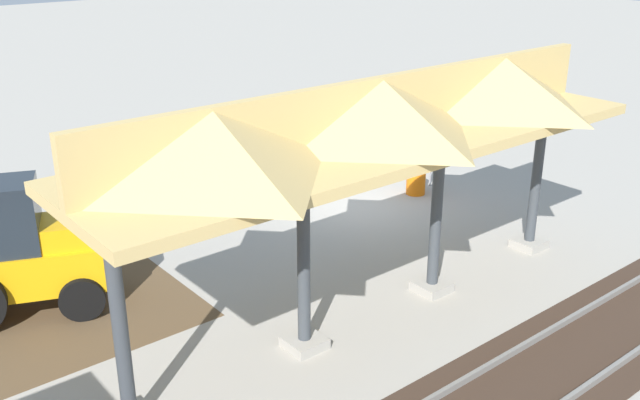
{
  "coord_description": "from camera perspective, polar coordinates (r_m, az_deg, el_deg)",
  "views": [
    {
      "loc": [
        12.65,
        13.98,
        7.46
      ],
      "look_at": [
        3.17,
        2.36,
        1.6
      ],
      "focal_mm": 40.0,
      "sensor_mm": 36.0,
      "label": 1
    }
  ],
  "objects": [
    {
      "name": "traffic_barrel",
      "position": [
        21.03,
        7.69,
        1.66
      ],
      "size": [
        0.56,
        0.56,
        0.9
      ],
      "primitive_type": "cylinder",
      "color": "orange",
      "rests_on": "ground"
    },
    {
      "name": "rail_tracks",
      "position": [
        15.74,
        23.49,
        -8.79
      ],
      "size": [
        60.0,
        2.58,
        0.15
      ],
      "color": "slate",
      "rests_on": "ground"
    },
    {
      "name": "backhoe",
      "position": [
        15.49,
        -23.37,
        -4.13
      ],
      "size": [
        5.3,
        3.14,
        2.82
      ],
      "color": "orange",
      "rests_on": "ground"
    },
    {
      "name": "platform_canopy",
      "position": [
        13.06,
        4.71,
        6.61
      ],
      "size": [
        11.71,
        3.2,
        4.9
      ],
      "color": "#9E998E",
      "rests_on": "ground"
    },
    {
      "name": "stop_sign",
      "position": [
        21.38,
        9.01,
        5.44
      ],
      "size": [
        0.61,
        0.49,
        2.36
      ],
      "color": "gray",
      "rests_on": "ground"
    },
    {
      "name": "ground_plane",
      "position": [
        20.28,
        2.72,
        -0.27
      ],
      "size": [
        120.0,
        120.0,
        0.0
      ],
      "primitive_type": "plane",
      "color": "#9E998E"
    }
  ]
}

